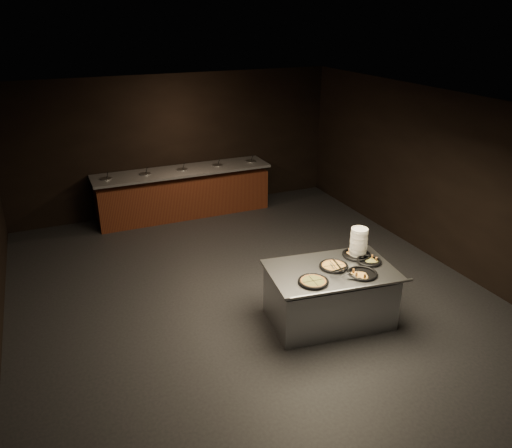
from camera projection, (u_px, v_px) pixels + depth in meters
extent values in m
cube|color=black|center=(249.00, 293.00, 7.79)|extent=(7.00, 8.00, 0.01)
cube|color=black|center=(248.00, 105.00, 6.64)|extent=(7.00, 8.00, 0.01)
cube|color=black|center=(175.00, 144.00, 10.59)|extent=(7.00, 0.01, 2.90)
cube|color=black|center=(449.00, 380.00, 3.85)|extent=(7.00, 0.01, 2.90)
cube|color=black|center=(438.00, 177.00, 8.50)|extent=(0.01, 8.00, 2.90)
cube|color=#5D2C16|center=(184.00, 196.00, 10.63)|extent=(3.60, 0.75, 0.85)
cube|color=#5B5B5F|center=(182.00, 171.00, 10.41)|extent=(3.70, 0.83, 0.05)
cube|color=#36120C|center=(185.00, 212.00, 10.78)|extent=(3.60, 0.69, 0.08)
cylinder|color=silver|center=(106.00, 180.00, 9.84)|extent=(0.22, 0.22, 0.08)
cylinder|color=olive|center=(106.00, 179.00, 9.83)|extent=(0.19, 0.19, 0.02)
cylinder|color=black|center=(107.00, 175.00, 9.79)|extent=(0.04, 0.10, 0.19)
cylinder|color=silver|center=(145.00, 175.00, 10.13)|extent=(0.22, 0.22, 0.08)
cylinder|color=olive|center=(145.00, 174.00, 10.12)|extent=(0.19, 0.19, 0.02)
cylinder|color=black|center=(147.00, 170.00, 10.08)|extent=(0.04, 0.10, 0.19)
cylinder|color=silver|center=(182.00, 171.00, 10.41)|extent=(0.22, 0.22, 0.08)
cylinder|color=olive|center=(182.00, 170.00, 10.40)|extent=(0.19, 0.19, 0.02)
cylinder|color=black|center=(184.00, 166.00, 10.36)|extent=(0.04, 0.10, 0.19)
cylinder|color=silver|center=(217.00, 166.00, 10.70)|extent=(0.22, 0.22, 0.08)
cylinder|color=olive|center=(217.00, 165.00, 10.69)|extent=(0.19, 0.19, 0.02)
cylinder|color=black|center=(219.00, 162.00, 10.65)|extent=(0.04, 0.10, 0.19)
cylinder|color=silver|center=(251.00, 162.00, 10.98)|extent=(0.22, 0.22, 0.08)
cylinder|color=olive|center=(251.00, 161.00, 10.97)|extent=(0.19, 0.19, 0.02)
cylinder|color=black|center=(252.00, 158.00, 10.93)|extent=(0.04, 0.10, 0.19)
cube|color=silver|center=(329.00, 298.00, 6.98)|extent=(1.75, 1.20, 0.74)
cube|color=silver|center=(331.00, 271.00, 6.81)|extent=(1.84, 1.29, 0.04)
cylinder|color=silver|center=(353.00, 289.00, 6.36)|extent=(1.71, 0.27, 0.04)
cylinder|color=white|center=(359.00, 242.00, 7.13)|extent=(0.24, 0.24, 0.41)
cylinder|color=black|center=(313.00, 282.00, 6.47)|extent=(0.38, 0.38, 0.01)
torus|color=black|center=(313.00, 281.00, 6.46)|extent=(0.40, 0.40, 0.04)
torus|color=#A4542A|center=(313.00, 281.00, 6.46)|extent=(0.34, 0.34, 0.03)
cylinder|color=tan|center=(313.00, 281.00, 6.46)|extent=(0.30, 0.30, 0.02)
cube|color=black|center=(313.00, 281.00, 6.46)|extent=(0.03, 0.30, 0.00)
cube|color=black|center=(313.00, 281.00, 6.46)|extent=(0.30, 0.03, 0.00)
cylinder|color=black|center=(334.00, 267.00, 6.85)|extent=(0.37, 0.37, 0.01)
torus|color=black|center=(334.00, 266.00, 6.85)|extent=(0.40, 0.40, 0.04)
torus|color=#A4542A|center=(334.00, 266.00, 6.85)|extent=(0.34, 0.34, 0.03)
cylinder|color=#E5AB53|center=(334.00, 266.00, 6.85)|extent=(0.29, 0.29, 0.02)
cube|color=black|center=(334.00, 265.00, 6.84)|extent=(0.05, 0.29, 0.00)
cube|color=black|center=(334.00, 265.00, 6.84)|extent=(0.29, 0.05, 0.00)
cylinder|color=black|center=(356.00, 255.00, 7.17)|extent=(0.39, 0.39, 0.01)
torus|color=black|center=(356.00, 254.00, 7.17)|extent=(0.41, 0.41, 0.04)
cylinder|color=black|center=(362.00, 274.00, 6.66)|extent=(0.38, 0.38, 0.01)
torus|color=black|center=(362.00, 273.00, 6.65)|extent=(0.41, 0.41, 0.04)
cylinder|color=black|center=(369.00, 262.00, 6.99)|extent=(0.33, 0.33, 0.01)
torus|color=black|center=(369.00, 261.00, 6.98)|extent=(0.35, 0.35, 0.04)
cube|color=silver|center=(327.00, 267.00, 6.83)|extent=(0.14, 0.15, 0.00)
cylinder|color=black|center=(338.00, 265.00, 6.69)|extent=(0.08, 0.21, 0.15)
cylinder|color=silver|center=(333.00, 267.00, 6.76)|extent=(0.05, 0.11, 0.09)
cube|color=silver|center=(352.00, 277.00, 6.56)|extent=(0.16, 0.15, 0.00)
cylinder|color=black|center=(339.00, 270.00, 6.56)|extent=(0.18, 0.16, 0.15)
cylinder|color=silver|center=(345.00, 274.00, 6.57)|extent=(0.09, 0.08, 0.09)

